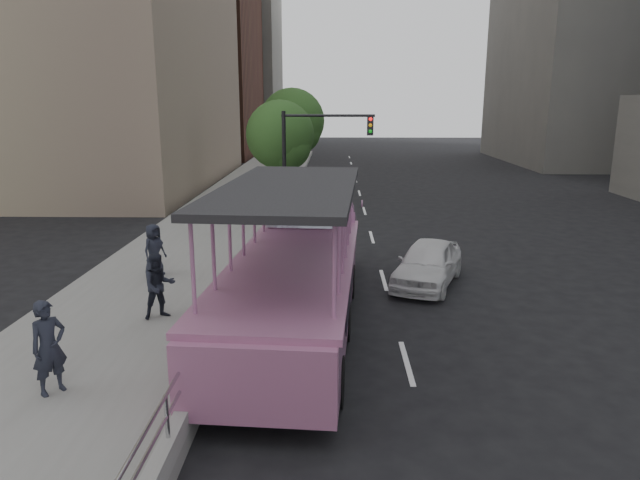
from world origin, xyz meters
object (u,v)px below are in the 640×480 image
Objects in this scene: car at (428,263)px; pedestrian_mid at (159,286)px; pedestrian_near at (49,347)px; traffic_signal at (310,149)px; parking_sign at (275,201)px; street_tree_near at (282,138)px; duck_boat at (299,268)px; pedestrian_far at (154,250)px; street_tree_far at (294,123)px.

car is 8.23m from pedestrian_mid.
traffic_signal is at bearing 23.55° from pedestrian_near.
parking_sign is at bearing 46.62° from pedestrian_mid.
traffic_signal is 0.91× the size of street_tree_near.
pedestrian_near is (-4.34, -4.60, -0.21)m from duck_boat.
pedestrian_far is at bearing 148.92° from duck_boat.
parking_sign is (3.22, 5.83, 0.56)m from pedestrian_far.
duck_boat reaches higher than pedestrian_mid.
traffic_signal is (1.29, 3.25, 1.82)m from parking_sign.
pedestrian_near is 0.68× the size of parking_sign.
pedestrian_mid is (-3.45, -0.77, -0.27)m from duck_boat.
pedestrian_mid reaches higher than pedestrian_far.
pedestrian_near is 7.43m from pedestrian_far.
pedestrian_mid is at bearing -104.48° from traffic_signal.
pedestrian_mid is 22.41m from street_tree_far.
traffic_signal reaches higher than car.
street_tree_near is (-5.63, 12.33, 3.12)m from car.
pedestrian_far is at bearing -103.10° from street_tree_near.
car is 0.71× the size of street_tree_near.
street_tree_far is (3.11, 18.52, 3.19)m from pedestrian_far.
pedestrian_far is (-0.35, 7.43, -0.08)m from pedestrian_near.
pedestrian_near is 26.27m from street_tree_far.
street_tree_near is (-0.30, 6.68, 2.14)m from parking_sign.
pedestrian_mid is (0.89, 3.83, -0.07)m from pedestrian_near.
duck_boat reaches higher than pedestrian_near.
pedestrian_mid is 9.65m from parking_sign.
duck_boat is at bearing -120.49° from car.
pedestrian_far is 0.29× the size of street_tree_near.
duck_boat is 1.80× the size of street_tree_far.
duck_boat is at bearing -19.01° from pedestrian_mid.
pedestrian_mid is (-7.31, -3.77, 0.44)m from car.
traffic_signal is 0.81× the size of street_tree_far.
car is 2.26× the size of pedestrian_near.
street_tree_near is (2.56, 19.94, 2.62)m from pedestrian_near.
duck_boat is 4.37× the size of parking_sign.
traffic_signal is (4.51, 9.09, 2.38)m from pedestrian_far.
street_tree_near is 0.89× the size of street_tree_far.
duck_boat reaches higher than parking_sign.
parking_sign reaches higher than pedestrian_far.
pedestrian_near is 1.10× the size of pedestrian_far.
pedestrian_mid is 0.63× the size of parking_sign.
car is at bearing 37.98° from duck_boat.
pedestrian_mid is 1.02× the size of pedestrian_far.
duck_boat is 12.10m from traffic_signal.
street_tree_near is (-1.78, 15.34, 2.41)m from duck_boat.
traffic_signal reaches higher than duck_boat.
car is at bearing -4.20° from pedestrian_mid.
street_tree_near is at bearing 30.36° from pedestrian_near.
traffic_signal reaches higher than pedestrian_mid.
pedestrian_near is (-8.19, -7.61, 0.51)m from car.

